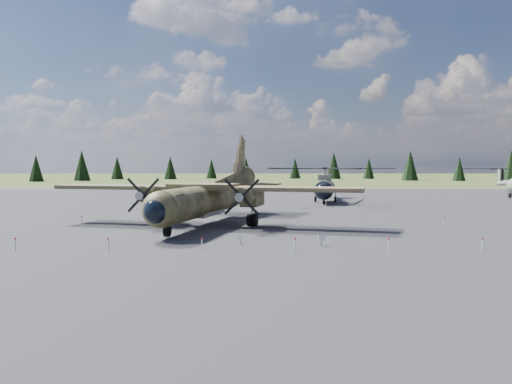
{
  "coord_description": "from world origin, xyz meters",
  "views": [
    {
      "loc": [
        -0.4,
        -45.22,
        5.59
      ],
      "look_at": [
        -0.58,
        2.0,
        2.93
      ],
      "focal_mm": 35.0,
      "sensor_mm": 36.0,
      "label": 1
    }
  ],
  "objects": [
    {
      "name": "helicopter_near",
      "position": [
        9.28,
        26.39,
        3.62
      ],
      "size": [
        23.39,
        25.08,
        5.11
      ],
      "rotation": [
        0.0,
        0.0,
        -0.18
      ],
      "color": "gray",
      "rests_on": "ground"
    },
    {
      "name": "ground",
      "position": [
        0.0,
        0.0,
        0.0
      ],
      "size": [
        500.0,
        500.0,
        0.0
      ],
      "primitive_type": "plane",
      "color": "#4C5727",
      "rests_on": "ground"
    },
    {
      "name": "info_placard_left",
      "position": [
        -1.6,
        -10.92,
        0.42
      ],
      "size": [
        0.42,
        0.22,
        0.63
      ],
      "rotation": [
        0.0,
        0.0,
        0.13
      ],
      "color": "gray",
      "rests_on": "ground"
    },
    {
      "name": "barrier_fence",
      "position": [
        -0.46,
        -0.08,
        0.51
      ],
      "size": [
        33.12,
        29.62,
        0.85
      ],
      "color": "white",
      "rests_on": "ground"
    },
    {
      "name": "treeline",
      "position": [
        -0.14,
        -0.46,
        4.73
      ],
      "size": [
        293.22,
        296.25,
        10.96
      ],
      "color": "black",
      "rests_on": "ground"
    },
    {
      "name": "apron",
      "position": [
        0.0,
        10.0,
        0.0
      ],
      "size": [
        120.0,
        120.0,
        0.04
      ],
      "primitive_type": "cube",
      "color": "#5F5E63",
      "rests_on": "ground"
    },
    {
      "name": "transport_plane",
      "position": [
        -5.1,
        1.06,
        2.73
      ],
      "size": [
        28.65,
        25.67,
        9.49
      ],
      "rotation": [
        0.0,
        0.0,
        -0.23
      ],
      "color": "#38381E",
      "rests_on": "ground"
    },
    {
      "name": "info_placard_right",
      "position": [
        3.94,
        -11.44,
        0.51
      ],
      "size": [
        0.52,
        0.32,
        0.76
      ],
      "rotation": [
        0.0,
        0.0,
        0.26
      ],
      "color": "gray",
      "rests_on": "ground"
    }
  ]
}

